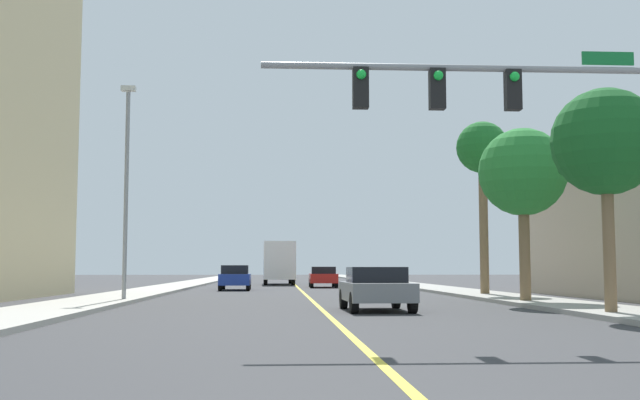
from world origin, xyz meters
name	(u,v)px	position (x,y,z in m)	size (l,w,h in m)	color
ground	(300,290)	(0.00, 42.00, 0.00)	(192.00, 192.00, 0.00)	#38383A
sidewalk_left	(162,289)	(-8.29, 42.00, 0.07)	(2.98, 168.00, 0.15)	#B2ADA3
sidewalk_right	(435,288)	(8.29, 42.00, 0.07)	(2.98, 168.00, 0.15)	#9E9B93
lane_marking_center	(300,290)	(0.00, 42.00, 0.00)	(0.16, 144.00, 0.01)	yellow
traffic_signal_mast	(546,118)	(4.05, 10.63, 4.42)	(9.11, 0.36, 5.68)	gray
street_lamp	(126,180)	(-7.30, 25.26, 4.73)	(0.56, 0.28, 8.30)	gray
palm_near	(606,143)	(7.62, 15.85, 4.77)	(2.98, 2.98, 6.17)	brown
palm_mid	(523,173)	(7.68, 23.15, 4.84)	(3.27, 3.27, 6.38)	brown
palm_far	(482,153)	(8.18, 30.46, 6.74)	(2.42, 2.42, 8.05)	brown
car_blue	(235,277)	(-3.92, 41.56, 0.76)	(1.87, 4.47, 1.48)	#1E389E
car_gray	(376,288)	(1.65, 19.33, 0.71)	(2.05, 3.89, 1.37)	slate
car_red	(323,277)	(1.72, 47.48, 0.72)	(1.92, 4.50, 1.40)	red
delivery_truck	(279,262)	(-1.26, 56.23, 1.75)	(2.57, 8.41, 3.33)	#194799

